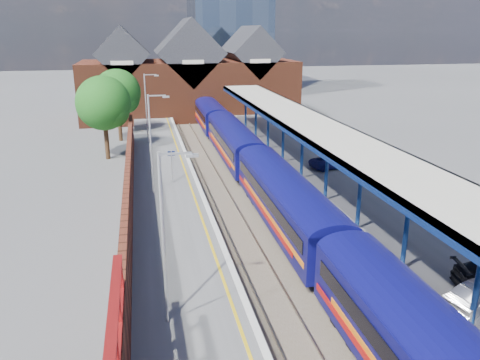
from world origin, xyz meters
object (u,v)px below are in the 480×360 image
at_px(lamp_post_d, 147,104).
at_px(platform_sign, 172,161).
at_px(parked_car_blue, 332,162).
at_px(lamp_post_b, 166,229).
at_px(lamp_post_c, 152,138).
at_px(train, 255,164).

height_order(lamp_post_d, platform_sign, lamp_post_d).
distance_m(platform_sign, parked_car_blue, 13.60).
distance_m(lamp_post_b, platform_sign, 18.20).
bearing_deg(parked_car_blue, lamp_post_d, 38.62).
xyz_separation_m(lamp_post_b, lamp_post_d, (0.00, 32.00, 0.00)).
xyz_separation_m(lamp_post_c, parked_car_blue, (14.86, 3.22, -3.46)).
height_order(lamp_post_c, parked_car_blue, lamp_post_c).
bearing_deg(lamp_post_d, platform_sign, -84.44).
xyz_separation_m(train, parked_car_blue, (7.01, 1.21, -0.59)).
bearing_deg(lamp_post_d, lamp_post_b, -90.00).
relative_size(lamp_post_c, platform_sign, 2.80).
relative_size(train, lamp_post_c, 9.42).
distance_m(lamp_post_c, platform_sign, 3.34).
bearing_deg(platform_sign, train, 0.09).
distance_m(lamp_post_b, lamp_post_d, 32.00).
bearing_deg(lamp_post_c, train, 14.35).
bearing_deg(train, lamp_post_c, -165.65).
distance_m(train, lamp_post_b, 19.86).
bearing_deg(lamp_post_b, train, 66.43).
bearing_deg(lamp_post_b, platform_sign, 85.67).
relative_size(platform_sign, parked_car_blue, 0.65).
relative_size(train, lamp_post_d, 9.42).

